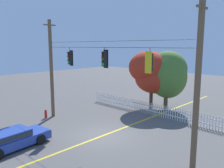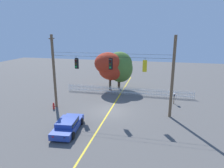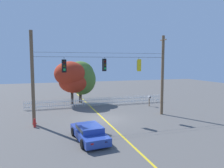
{
  "view_description": "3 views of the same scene",
  "coord_description": "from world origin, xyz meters",
  "px_view_note": "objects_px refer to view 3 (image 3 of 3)",
  "views": [
    {
      "loc": [
        11.21,
        -10.72,
        6.22
      ],
      "look_at": [
        1.01,
        -0.2,
        3.81
      ],
      "focal_mm": 37.17,
      "sensor_mm": 36.0,
      "label": 1
    },
    {
      "loc": [
        5.02,
        -20.59,
        8.76
      ],
      "look_at": [
        0.25,
        0.17,
        3.15
      ],
      "focal_mm": 32.33,
      "sensor_mm": 36.0,
      "label": 2
    },
    {
      "loc": [
        -5.65,
        -20.36,
        5.7
      ],
      "look_at": [
        0.83,
        -0.12,
        3.49
      ],
      "focal_mm": 34.77,
      "sensor_mm": 36.0,
      "label": 3
    }
  ],
  "objects_px": {
    "traffic_signal_northbound_primary": "(105,65)",
    "traffic_signal_northbound_secondary": "(64,66)",
    "autumn_maple_mid": "(82,77)",
    "autumn_maple_near_fence": "(72,77)",
    "parked_car": "(89,132)",
    "roadside_mailbox": "(149,98)",
    "fire_hydrant": "(35,123)",
    "traffic_signal_westbound_side": "(139,65)"
  },
  "relations": [
    {
      "from": "autumn_maple_near_fence",
      "to": "fire_hydrant",
      "type": "height_order",
      "value": "autumn_maple_near_fence"
    },
    {
      "from": "parked_car",
      "to": "roadside_mailbox",
      "type": "relative_size",
      "value": 3.43
    },
    {
      "from": "traffic_signal_northbound_primary",
      "to": "autumn_maple_mid",
      "type": "xyz_separation_m",
      "value": [
        -0.69,
        9.26,
        -1.81
      ]
    },
    {
      "from": "traffic_signal_westbound_side",
      "to": "autumn_maple_mid",
      "type": "xyz_separation_m",
      "value": [
        -4.3,
        9.28,
        -1.76
      ]
    },
    {
      "from": "autumn_maple_mid",
      "to": "fire_hydrant",
      "type": "distance_m",
      "value": 12.07
    },
    {
      "from": "autumn_maple_mid",
      "to": "roadside_mailbox",
      "type": "xyz_separation_m",
      "value": [
        7.78,
        -5.08,
        -2.48
      ]
    },
    {
      "from": "fire_hydrant",
      "to": "autumn_maple_mid",
      "type": "bearing_deg",
      "value": 59.6
    },
    {
      "from": "traffic_signal_northbound_secondary",
      "to": "parked_car",
      "type": "xyz_separation_m",
      "value": [
        1.18,
        -5.33,
        -4.69
      ]
    },
    {
      "from": "parked_car",
      "to": "fire_hydrant",
      "type": "xyz_separation_m",
      "value": [
        -3.89,
        4.54,
        -0.22
      ]
    },
    {
      "from": "traffic_signal_northbound_primary",
      "to": "autumn_maple_mid",
      "type": "height_order",
      "value": "traffic_signal_northbound_primary"
    },
    {
      "from": "traffic_signal_northbound_primary",
      "to": "traffic_signal_northbound_secondary",
      "type": "bearing_deg",
      "value": -180.0
    },
    {
      "from": "autumn_maple_mid",
      "to": "parked_car",
      "type": "bearing_deg",
      "value": -97.81
    },
    {
      "from": "fire_hydrant",
      "to": "autumn_maple_near_fence",
      "type": "bearing_deg",
      "value": 64.25
    },
    {
      "from": "traffic_signal_northbound_secondary",
      "to": "roadside_mailbox",
      "type": "height_order",
      "value": "traffic_signal_northbound_secondary"
    },
    {
      "from": "traffic_signal_northbound_secondary",
      "to": "fire_hydrant",
      "type": "xyz_separation_m",
      "value": [
        -2.72,
        -0.78,
        -4.91
      ]
    },
    {
      "from": "autumn_maple_near_fence",
      "to": "traffic_signal_northbound_secondary",
      "type": "bearing_deg",
      "value": -101.82
    },
    {
      "from": "autumn_maple_mid",
      "to": "traffic_signal_northbound_primary",
      "type": "bearing_deg",
      "value": -85.75
    },
    {
      "from": "traffic_signal_northbound_secondary",
      "to": "parked_car",
      "type": "distance_m",
      "value": 7.19
    },
    {
      "from": "autumn_maple_near_fence",
      "to": "roadside_mailbox",
      "type": "height_order",
      "value": "autumn_maple_near_fence"
    },
    {
      "from": "traffic_signal_northbound_primary",
      "to": "parked_car",
      "type": "height_order",
      "value": "traffic_signal_northbound_primary"
    },
    {
      "from": "traffic_signal_westbound_side",
      "to": "roadside_mailbox",
      "type": "distance_m",
      "value": 6.91
    },
    {
      "from": "traffic_signal_westbound_side",
      "to": "fire_hydrant",
      "type": "bearing_deg",
      "value": -175.72
    },
    {
      "from": "traffic_signal_northbound_primary",
      "to": "fire_hydrant",
      "type": "xyz_separation_m",
      "value": [
        -6.58,
        -0.78,
        -4.99
      ]
    },
    {
      "from": "autumn_maple_near_fence",
      "to": "fire_hydrant",
      "type": "distance_m",
      "value": 10.87
    },
    {
      "from": "traffic_signal_northbound_secondary",
      "to": "parked_car",
      "type": "relative_size",
      "value": 0.31
    },
    {
      "from": "traffic_signal_northbound_secondary",
      "to": "parked_car",
      "type": "height_order",
      "value": "traffic_signal_northbound_secondary"
    },
    {
      "from": "autumn_maple_near_fence",
      "to": "roadside_mailbox",
      "type": "distance_m",
      "value": 10.46
    },
    {
      "from": "traffic_signal_northbound_primary",
      "to": "autumn_maple_near_fence",
      "type": "height_order",
      "value": "traffic_signal_northbound_primary"
    },
    {
      "from": "traffic_signal_northbound_secondary",
      "to": "roadside_mailbox",
      "type": "distance_m",
      "value": 12.46
    },
    {
      "from": "traffic_signal_northbound_primary",
      "to": "traffic_signal_westbound_side",
      "type": "xyz_separation_m",
      "value": [
        3.62,
        -0.02,
        -0.04
      ]
    },
    {
      "from": "traffic_signal_westbound_side",
      "to": "autumn_maple_mid",
      "type": "relative_size",
      "value": 0.25
    },
    {
      "from": "traffic_signal_northbound_secondary",
      "to": "autumn_maple_mid",
      "type": "relative_size",
      "value": 0.25
    },
    {
      "from": "traffic_signal_northbound_primary",
      "to": "autumn_maple_near_fence",
      "type": "xyz_separation_m",
      "value": [
        -2.07,
        8.57,
        -1.78
      ]
    },
    {
      "from": "traffic_signal_northbound_primary",
      "to": "traffic_signal_westbound_side",
      "type": "height_order",
      "value": "same"
    },
    {
      "from": "traffic_signal_westbound_side",
      "to": "roadside_mailbox",
      "type": "relative_size",
      "value": 1.06
    },
    {
      "from": "traffic_signal_northbound_secondary",
      "to": "autumn_maple_near_fence",
      "type": "bearing_deg",
      "value": 78.18
    },
    {
      "from": "parked_car",
      "to": "roadside_mailbox",
      "type": "height_order",
      "value": "roadside_mailbox"
    },
    {
      "from": "autumn_maple_near_fence",
      "to": "parked_car",
      "type": "bearing_deg",
      "value": -92.54
    },
    {
      "from": "traffic_signal_northbound_primary",
      "to": "parked_car",
      "type": "relative_size",
      "value": 0.3
    },
    {
      "from": "traffic_signal_northbound_primary",
      "to": "roadside_mailbox",
      "type": "height_order",
      "value": "traffic_signal_northbound_primary"
    },
    {
      "from": "traffic_signal_westbound_side",
      "to": "parked_car",
      "type": "bearing_deg",
      "value": -139.91
    },
    {
      "from": "autumn_maple_mid",
      "to": "autumn_maple_near_fence",
      "type": "bearing_deg",
      "value": -153.38
    }
  ]
}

